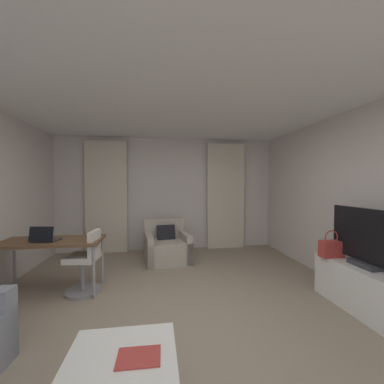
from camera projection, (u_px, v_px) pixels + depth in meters
The scene contains 14 objects.
ground_plane at pixel (181, 320), 2.71m from camera, with size 12.00×12.00×0.00m, color gray.
wall_window at pixel (168, 194), 5.66m from camera, with size 5.12×0.06×2.60m.
wall_right at pixel (379, 203), 3.04m from camera, with size 0.06×6.12×2.60m.
ceiling at pixel (180, 84), 2.62m from camera, with size 5.12×6.12×0.06m, color white.
curtain_left_panel at pixel (106, 197), 5.34m from camera, with size 0.90×0.06×2.50m.
curtain_right_panel at pixel (226, 196), 5.74m from camera, with size 0.90×0.06×2.50m.
armchair at pixel (167, 247), 4.79m from camera, with size 0.94×0.92×0.81m.
desk at pixel (52, 245), 3.37m from camera, with size 1.35×0.62×0.75m.
desk_chair at pixel (85, 265), 3.38m from camera, with size 0.48×0.48×0.88m.
laptop at pixel (45, 238), 3.28m from camera, with size 0.35×0.29×0.22m.
magazine_open at pixel (139, 357), 1.55m from camera, with size 0.28×0.21×0.01m.
tv_console at pixel (368, 291), 2.84m from camera, with size 0.46×1.30×0.54m.
tv_flatscreen at pixel (366, 239), 2.86m from camera, with size 0.20×1.01×0.70m.
handbag_primary at pixel (331, 248), 3.25m from camera, with size 0.30×0.14×0.37m.
Camera 1 is at (-0.26, -2.65, 1.54)m, focal length 22.42 mm.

